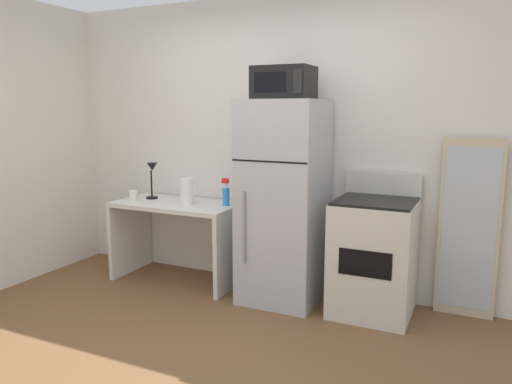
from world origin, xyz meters
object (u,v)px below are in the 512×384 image
(refrigerator, at_px, (284,202))
(leaning_mirror, at_px, (469,229))
(desk_lamp, at_px, (152,174))
(spray_bottle, at_px, (226,195))
(oven_range, at_px, (373,256))
(desk, at_px, (178,226))
(paper_towel_roll, at_px, (187,192))
(microwave, at_px, (284,83))
(coffee_mug, at_px, (133,195))

(refrigerator, distance_m, leaning_mirror, 1.46)
(desk_lamp, distance_m, leaning_mirror, 2.84)
(desk_lamp, bearing_deg, leaning_mirror, 4.43)
(spray_bottle, xyz_separation_m, oven_range, (1.35, -0.06, -0.38))
(oven_range, bearing_deg, desk, -179.74)
(paper_towel_roll, xyz_separation_m, leaning_mirror, (2.36, 0.31, -0.17))
(paper_towel_roll, xyz_separation_m, oven_range, (1.69, 0.06, -0.40))
(desk_lamp, xyz_separation_m, microwave, (1.39, -0.08, 0.83))
(paper_towel_roll, distance_m, refrigerator, 0.93)
(coffee_mug, xyz_separation_m, microwave, (1.52, 0.05, 1.02))
(desk_lamp, bearing_deg, refrigerator, -2.42)
(paper_towel_roll, height_order, microwave, microwave)
(paper_towel_roll, bearing_deg, coffee_mug, -176.87)
(microwave, bearing_deg, coffee_mug, -178.15)
(desk_lamp, relative_size, leaning_mirror, 0.25)
(microwave, height_order, leaning_mirror, microwave)
(desk, xyz_separation_m, microwave, (1.07, -0.03, 1.29))
(coffee_mug, relative_size, refrigerator, 0.06)
(desk_lamp, relative_size, microwave, 0.77)
(desk, distance_m, oven_range, 1.83)
(desk, distance_m, desk_lamp, 0.56)
(coffee_mug, xyz_separation_m, leaning_mirror, (2.94, 0.35, -0.10))
(microwave, xyz_separation_m, leaning_mirror, (1.42, 0.30, -1.12))
(spray_bottle, xyz_separation_m, leaning_mirror, (2.02, 0.19, -0.15))
(spray_bottle, distance_m, coffee_mug, 0.94)
(spray_bottle, relative_size, oven_range, 0.23)
(desk, height_order, refrigerator, refrigerator)
(refrigerator, xyz_separation_m, microwave, (0.00, -0.02, 0.97))
(desk_lamp, height_order, refrigerator, refrigerator)
(spray_bottle, relative_size, leaning_mirror, 0.18)
(paper_towel_roll, distance_m, microwave, 1.33)
(refrigerator, height_order, oven_range, refrigerator)
(spray_bottle, height_order, microwave, microwave)
(desk_lamp, relative_size, paper_towel_roll, 1.47)
(spray_bottle, relative_size, coffee_mug, 2.62)
(spray_bottle, distance_m, paper_towel_roll, 0.36)
(refrigerator, height_order, microwave, microwave)
(paper_towel_roll, relative_size, leaning_mirror, 0.17)
(desk_lamp, xyz_separation_m, leaning_mirror, (2.81, 0.22, -0.29))
(spray_bottle, height_order, oven_range, oven_range)
(coffee_mug, bearing_deg, desk_lamp, 44.12)
(paper_towel_roll, bearing_deg, oven_range, 2.01)
(microwave, bearing_deg, leaning_mirror, 11.80)
(coffee_mug, xyz_separation_m, refrigerator, (1.52, 0.07, 0.05))
(desk, xyz_separation_m, refrigerator, (1.07, -0.01, 0.32))
(refrigerator, relative_size, oven_range, 1.53)
(oven_range, bearing_deg, microwave, -176.81)
(microwave, relative_size, leaning_mirror, 0.33)
(refrigerator, bearing_deg, desk_lamp, 177.58)
(coffee_mug, height_order, paper_towel_roll, paper_towel_roll)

